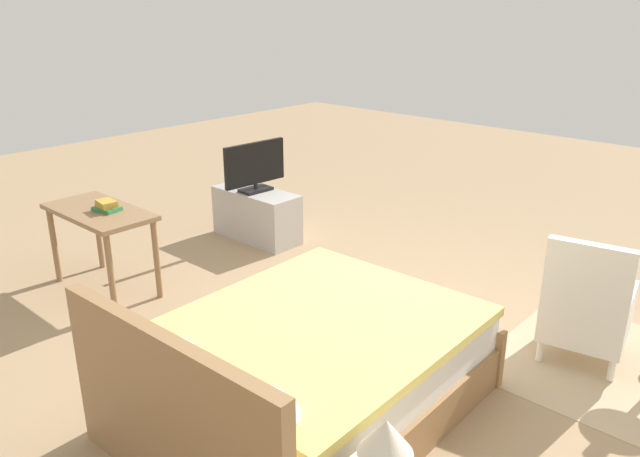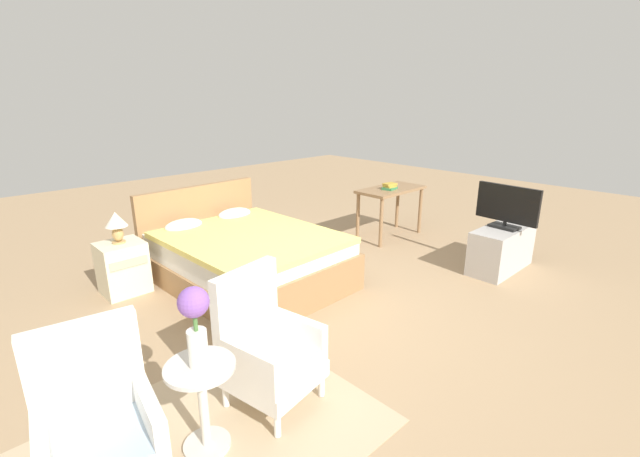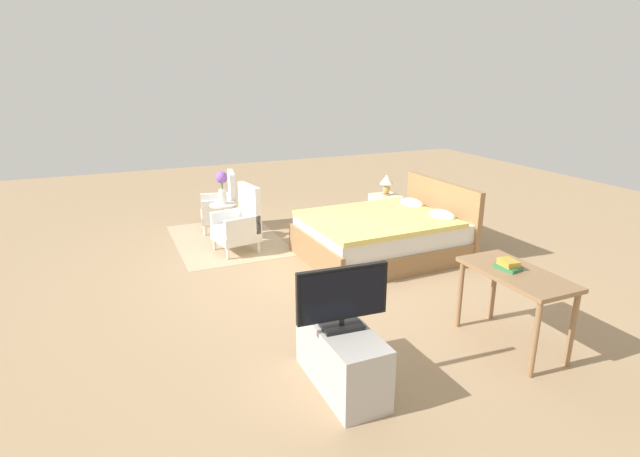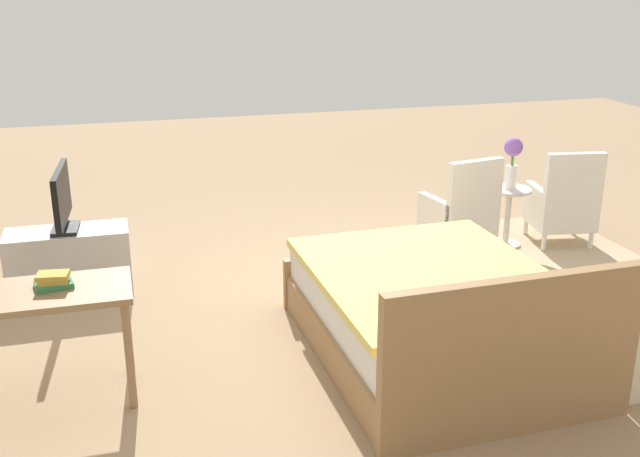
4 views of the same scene
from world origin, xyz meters
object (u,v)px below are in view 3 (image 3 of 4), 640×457
at_px(bed, 384,235).
at_px(armchair_by_window_right, 239,225).
at_px(table_lamp, 387,182).
at_px(flower_vase, 222,184).
at_px(armchair_by_window_left, 222,207).
at_px(side_table, 224,217).
at_px(vanity_desk, 516,283).
at_px(tv_flatscreen, 342,297).
at_px(tv_stand, 341,357).
at_px(nightstand, 385,212).
at_px(book_stack, 508,265).

distance_m(bed, armchair_by_window_right, 2.01).
bearing_deg(table_lamp, armchair_by_window_right, -88.25).
relative_size(bed, flower_vase, 4.38).
relative_size(bed, armchair_by_window_left, 2.27).
bearing_deg(side_table, vanity_desk, 23.10).
bearing_deg(tv_flatscreen, armchair_by_window_right, 178.54).
height_order(table_lamp, tv_stand, table_lamp).
relative_size(nightstand, book_stack, 2.34).
relative_size(side_table, vanity_desk, 0.54).
bearing_deg(nightstand, table_lamp, 90.00).
distance_m(bed, table_lamp, 1.35).
relative_size(flower_vase, nightstand, 0.87).
xyz_separation_m(side_table, flower_vase, (0.00, -0.00, 0.50)).
bearing_deg(table_lamp, tv_flatscreen, -35.49).
bearing_deg(nightstand, vanity_desk, -12.54).
relative_size(bed, book_stack, 8.88).
xyz_separation_m(flower_vase, vanity_desk, (4.00, 1.71, -0.24)).
bearing_deg(bed, vanity_desk, -2.88).
xyz_separation_m(armchair_by_window_left, nightstand, (0.98, 2.40, -0.11)).
relative_size(armchair_by_window_right, vanity_desk, 0.88).
xyz_separation_m(armchair_by_window_right, table_lamp, (-0.07, 2.40, 0.38)).
xyz_separation_m(bed, vanity_desk, (2.47, -0.12, 0.32)).
distance_m(side_table, vanity_desk, 4.36).
relative_size(bed, tv_stand, 2.18).
height_order(flower_vase, nightstand, flower_vase).
bearing_deg(table_lamp, vanity_desk, -12.55).
bearing_deg(nightstand, flower_vase, -100.28).
bearing_deg(vanity_desk, bed, 177.12).
distance_m(flower_vase, nightstand, 2.60).
distance_m(flower_vase, book_stack, 4.26).
distance_m(armchair_by_window_right, flower_vase, 0.71).
height_order(table_lamp, tv_flatscreen, tv_flatscreen).
relative_size(tv_stand, tv_flatscreen, 1.31).
bearing_deg(bed, armchair_by_window_right, -120.10).
relative_size(armchair_by_window_right, tv_flatscreen, 1.25).
bearing_deg(flower_vase, nightstand, 79.72).
bearing_deg(book_stack, tv_stand, -89.20).
height_order(flower_vase, tv_stand, flower_vase).
relative_size(nightstand, table_lamp, 1.67).
xyz_separation_m(nightstand, tv_stand, (3.49, -2.49, -0.02)).
height_order(side_table, nightstand, side_table).
bearing_deg(armchair_by_window_right, bed, 59.90).
distance_m(armchair_by_window_right, tv_flatscreen, 3.44).
bearing_deg(flower_vase, tv_flatscreen, 0.07).
bearing_deg(bed, tv_flatscreen, -37.12).
bearing_deg(side_table, armchair_by_window_left, 170.10).
xyz_separation_m(bed, nightstand, (-1.08, 0.66, -0.02)).
height_order(armchair_by_window_left, table_lamp, armchair_by_window_left).
bearing_deg(armchair_by_window_right, armchair_by_window_left, 179.99).
height_order(bed, nightstand, bed).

